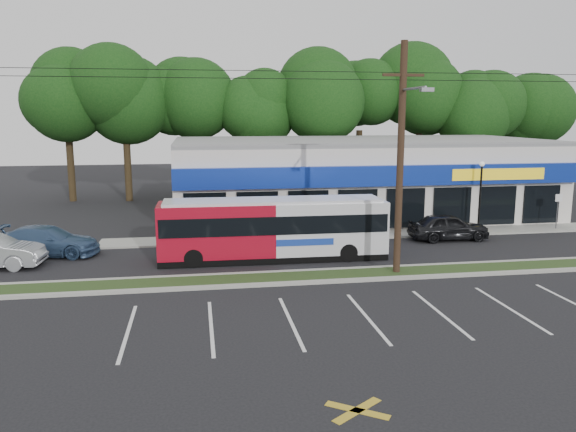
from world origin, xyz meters
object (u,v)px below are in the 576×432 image
(lamp_post, at_px, (481,188))
(car_blue, at_px, (47,241))
(metrobus, at_px, (273,228))
(pedestrian_a, at_px, (360,226))
(car_dark, at_px, (448,227))
(sign_post, at_px, (558,205))
(utility_pole, at_px, (397,152))
(pedestrian_b, at_px, (362,226))

(lamp_post, height_order, car_blue, lamp_post)
(metrobus, distance_m, pedestrian_a, 6.41)
(car_dark, bearing_deg, car_blue, 91.01)
(sign_post, relative_size, car_blue, 0.43)
(utility_pole, distance_m, metrobus, 7.15)
(pedestrian_a, height_order, pedestrian_b, pedestrian_a)
(sign_post, height_order, metrobus, metrobus)
(lamp_post, relative_size, sign_post, 1.91)
(sign_post, bearing_deg, car_blue, -176.90)
(utility_pole, xyz_separation_m, pedestrian_a, (0.52, 6.97, -4.64))
(lamp_post, height_order, car_dark, lamp_post)
(metrobus, xyz_separation_m, pedestrian_a, (5.38, 3.40, -0.80))
(utility_pole, bearing_deg, pedestrian_b, 84.41)
(utility_pole, height_order, car_blue, utility_pole)
(metrobus, relative_size, car_blue, 2.15)
(lamp_post, distance_m, sign_post, 5.13)
(utility_pole, bearing_deg, lamp_post, 43.95)
(utility_pole, distance_m, pedestrian_a, 8.39)
(utility_pole, bearing_deg, metrobus, 143.65)
(sign_post, height_order, pedestrian_b, sign_post)
(pedestrian_b, bearing_deg, metrobus, 54.82)
(car_blue, xyz_separation_m, pedestrian_b, (16.64, 1.02, 0.01))
(lamp_post, bearing_deg, metrobus, -161.73)
(utility_pole, relative_size, sign_post, 22.47)
(utility_pole, relative_size, pedestrian_b, 33.16)
(sign_post, distance_m, pedestrian_a, 12.69)
(sign_post, bearing_deg, pedestrian_b, -177.44)
(utility_pole, relative_size, pedestrian_a, 32.41)
(car_blue, relative_size, pedestrian_a, 3.33)
(car_dark, xyz_separation_m, pedestrian_b, (-4.76, 0.90, -0.00))
(sign_post, relative_size, pedestrian_b, 1.48)
(car_blue, bearing_deg, sign_post, -76.74)
(metrobus, distance_m, car_dark, 10.67)
(utility_pole, bearing_deg, sign_post, 30.15)
(sign_post, bearing_deg, lamp_post, 177.42)
(utility_pole, distance_m, pedestrian_b, 8.51)
(metrobus, bearing_deg, car_blue, 168.20)
(sign_post, relative_size, car_dark, 0.50)
(sign_post, height_order, pedestrian_a, sign_post)
(lamp_post, height_order, pedestrian_b, lamp_post)
(car_dark, bearing_deg, utility_pole, 139.31)
(utility_pole, xyz_separation_m, metrobus, (-4.85, 3.57, -3.84))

